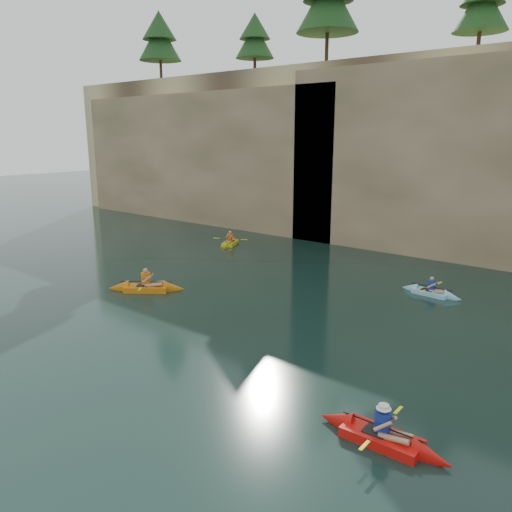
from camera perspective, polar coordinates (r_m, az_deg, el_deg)
The scene contains 10 objects.
ground at distance 13.39m, azimuth -14.28°, elevation -18.36°, with size 160.00×160.00×0.00m, color black.
cliff at distance 37.74m, azimuth 25.10°, elevation 10.93°, with size 70.00×16.00×12.00m, color tan.
cliff_slab_west at distance 41.39m, azimuth -6.35°, elevation 11.25°, with size 26.00×2.40×10.56m, color tan.
cliff_slab_center at distance 30.09m, azimuth 25.21°, elevation 9.95°, with size 24.00×2.40×11.40m, color tan.
sea_cave_west at distance 39.81m, azimuth -4.85°, elevation 6.44°, with size 4.50×1.00×4.00m, color black.
sea_cave_center at distance 31.93m, azimuth 13.70°, elevation 3.57°, with size 3.50×1.00×3.20m, color black.
main_kayaker at distance 12.70m, azimuth 14.17°, elevation -19.40°, with size 3.30×2.25×1.22m.
kayaker_orange at distance 23.53m, azimuth -12.42°, elevation -3.53°, with size 3.28×2.77×1.34m.
kayaker_yellow at distance 32.59m, azimuth -2.96°, elevation 1.54°, with size 2.12×2.86×1.16m.
kayaker_ltblue_mid at distance 23.76m, azimuth 19.35°, elevation -3.92°, with size 2.83×2.12×1.06m.
Camera 1 is at (9.32, -6.56, 7.02)m, focal length 35.00 mm.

